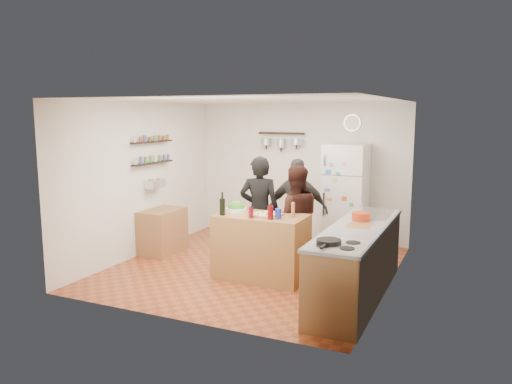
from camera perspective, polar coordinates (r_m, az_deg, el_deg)
The scene contains 26 objects.
room_shell at distance 7.71m, azimuth 0.88°, elevation 1.04°, with size 4.20×4.20×4.20m.
prep_island at distance 7.08m, azimuth 0.62°, elevation -6.27°, with size 1.25×0.72×0.91m, color olive.
pizza_board at distance 6.92m, azimuth 1.17°, elevation -2.66°, with size 0.42×0.34×0.02m, color #9C6038.
pizza at distance 6.92m, azimuth 1.17°, elevation -2.51°, with size 0.34×0.34×0.02m, color beige.
salad_bowl at distance 7.18m, azimuth -2.28°, elevation -2.06°, with size 0.30×0.30×0.06m, color white.
wine_bottle at distance 6.97m, azimuth -3.87°, elevation -1.69°, with size 0.08×0.08×0.23m, color black.
wine_glass_near at distance 6.76m, azimuth -0.58°, elevation -2.37°, with size 0.06×0.06×0.15m, color #610817.
wine_glass_far at distance 6.69m, azimuth 1.66°, elevation -2.34°, with size 0.08×0.08×0.19m, color #5C070B.
pepper_mill at distance 6.84m, azimuth 4.25°, elevation -2.21°, with size 0.05×0.05×0.17m, color #A06243.
salt_canister at distance 6.74m, azimuth 2.55°, elevation -2.49°, with size 0.08×0.08×0.14m, color #1B2799.
person_left at distance 7.61m, azimuth 0.41°, elevation -2.18°, with size 0.61×0.40×1.68m, color black.
person_center at distance 7.37m, azimuth 4.44°, elevation -3.03°, with size 0.76×0.60×1.57m, color black.
person_back at distance 7.85m, azimuth 4.78°, elevation -2.09°, with size 0.95×0.40×1.62m, color #2C2A27.
counter_run at distance 6.49m, azimuth 11.49°, elevation -7.92°, with size 0.63×2.63×0.90m, color #9E7042.
stove_top at distance 5.47m, azimuth 9.39°, elevation -6.04°, with size 0.60×0.62×0.02m, color white.
skillet at distance 5.47m, azimuth 8.31°, elevation -5.64°, with size 0.27×0.27×0.05m, color black.
sink at distance 7.18m, azimuth 13.13°, elevation -2.50°, with size 0.50×0.80×0.03m, color silver.
cutting_board at distance 6.44m, azimuth 11.76°, elevation -3.83°, with size 0.30×0.40×0.02m, color olive.
red_bowl at distance 6.73m, azimuth 11.94°, elevation -2.74°, with size 0.25×0.25×0.10m, color #B43114.
fridge at distance 8.74m, azimuth 10.19°, elevation -0.48°, with size 0.70×0.68×1.80m, color white.
wall_clock at distance 8.95m, azimuth 10.94°, elevation 7.77°, with size 0.30×0.30×0.03m, color silver.
spice_shelf_lower at distance 8.48m, azimuth -11.70°, elevation 3.28°, with size 0.12×1.00×0.03m, color black.
spice_shelf_upper at distance 8.45m, azimuth -11.78°, elevation 5.64°, with size 0.12×1.00×0.03m, color black.
produce_basket at distance 8.50m, azimuth -11.46°, elevation 0.93°, with size 0.18×0.35×0.14m, color silver.
side_table at distance 8.52m, azimuth -10.61°, elevation -4.41°, with size 0.50×0.80×0.73m, color olive.
pot_rack at distance 9.27m, azimuth 2.90°, elevation 6.72°, with size 0.90×0.04×0.04m, color black.
Camera 1 is at (3.04, -6.62, 2.32)m, focal length 35.00 mm.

